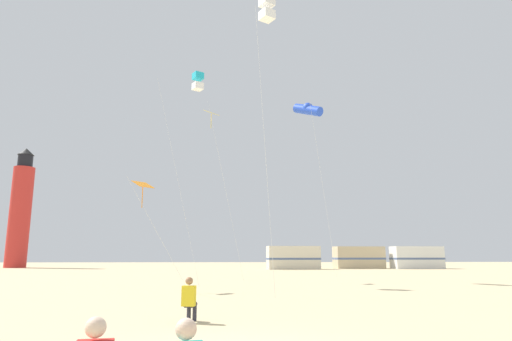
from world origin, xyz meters
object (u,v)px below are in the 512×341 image
Objects in this scene: rv_van_cream at (293,258)px; lighthouse_distant at (20,211)px; kite_box_cyan at (198,82)px; kite_diamond_gold at (213,120)px; rv_van_white at (417,258)px; kite_flyer_standing at (190,298)px; rv_van_tan at (359,258)px; kite_diamond_orange at (144,188)px; kite_tube_blue at (308,109)px; kite_box_white at (267,9)px.

lighthouse_distant is at bearing 162.42° from rv_van_cream.
lighthouse_distant reaches higher than kite_box_cyan.
kite_diamond_gold reaches higher than rv_van_white.
rv_van_white is (25.64, 43.92, 0.78)m from kite_flyer_standing.
rv_van_tan is (18.48, 25.84, -10.11)m from kite_diamond_gold.
kite_diamond_orange is 0.83× the size of rv_van_cream.
kite_diamond_gold is (3.17, 8.84, 6.41)m from kite_diamond_orange.
kite_tube_blue reaches higher than kite_diamond_gold.
kite_box_white is 42.94m from rv_van_tan.
kite_tube_blue is at bearing 38.40° from kite_diamond_orange.
kite_tube_blue is at bearing 22.00° from kite_box_cyan.
kite_box_white reaches higher than kite_flyer_standing.
kite_tube_blue is (6.98, -0.79, 0.74)m from kite_diamond_gold.
kite_box_white reaches higher than rv_van_white.
kite_box_cyan is (-3.74, 8.38, -0.35)m from kite_box_white.
kite_diamond_gold reaches higher than rv_van_tan.
kite_box_cyan reaches higher than rv_van_white.
kite_box_white is 2.52× the size of kite_diamond_orange.
kite_diamond_orange is at bearing 149.67° from kite_box_white.
lighthouse_distant reaches higher than kite_diamond_orange.
kite_diamond_gold is at bearing -130.09° from rv_van_tan.
rv_van_cream is (10.44, 27.61, -11.47)m from kite_box_cyan.
lighthouse_distant is (-27.59, 51.91, 7.22)m from kite_flyer_standing.
kite_tube_blue reaches higher than kite_diamond_orange.
lighthouse_distant is at bearing 130.20° from kite_diamond_gold.
kite_diamond_orange is at bearing -59.54° from lighthouse_distant.
rv_van_tan is at bearing 58.02° from kite_diamond_orange.
kite_flyer_standing is at bearing -106.46° from rv_van_cream.
lighthouse_distant reaches higher than rv_van_white.
kite_box_cyan reaches higher than kite_diamond_gold.
rv_van_tan and rv_van_white have the same top height.
kite_diamond_gold is 42.82m from lighthouse_distant.
kite_flyer_standing is 11.84m from kite_diamond_orange.
kite_box_white is 9.19m from kite_box_cyan.
kite_flyer_standing is at bearing -123.29° from rv_van_white.
lighthouse_distant is (-27.53, 32.58, -3.66)m from kite_diamond_gold.
kite_box_cyan is at bearing -158.00° from kite_tube_blue.
kite_diamond_orange is at bearing -115.40° from rv_van_cream.
kite_flyer_standing is at bearing -86.44° from kite_box_cyan.
rv_van_cream is 16.18m from rv_van_white.
rv_van_cream is (9.49, 42.95, 0.78)m from kite_flyer_standing.
kite_tube_blue is at bearing -129.41° from rv_van_white.
rv_van_white is (18.72, 25.39, -10.85)m from kite_tube_blue.
rv_van_tan is (8.93, 2.21, 0.00)m from rv_van_cream.
kite_box_cyan reaches higher than kite_tube_blue.
kite_box_white is 1.12× the size of kite_diamond_gold.
kite_tube_blue is 1.98× the size of rv_van_white.
kite_box_white is at bearing -124.75° from rv_van_white.
kite_flyer_standing is 0.09× the size of kite_tube_blue.
kite_diamond_orange is at bearing -115.06° from kite_box_cyan.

